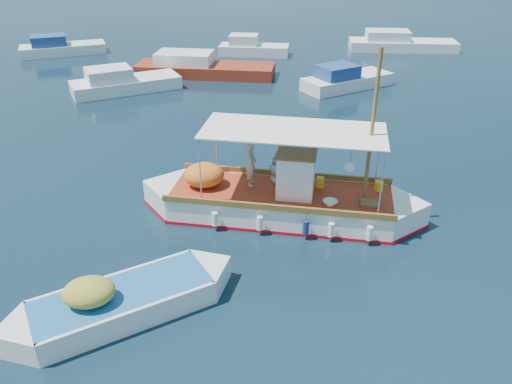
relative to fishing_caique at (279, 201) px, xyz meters
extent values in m
plane|color=black|center=(0.02, -0.69, -0.57)|extent=(160.00, 160.00, 0.00)
cube|color=white|center=(0.06, -0.02, -0.19)|extent=(8.39, 4.86, 1.17)
cube|color=white|center=(-3.75, 1.14, -0.19)|extent=(2.54, 2.54, 1.17)
cube|color=white|center=(3.87, -1.18, -0.19)|extent=(2.54, 2.54, 1.17)
cube|color=#9F0F18|center=(0.06, -0.02, -0.54)|extent=(8.51, 4.97, 0.19)
cube|color=#9F3218|center=(0.06, -0.02, 0.37)|extent=(8.32, 4.65, 0.06)
cube|color=brown|center=(0.45, 1.26, 0.50)|extent=(7.74, 2.45, 0.21)
cube|color=brown|center=(-0.33, -1.30, 0.50)|extent=(7.74, 2.45, 0.21)
cube|color=white|center=(0.57, -0.17, 1.18)|extent=(1.62, 1.69, 1.59)
cube|color=brown|center=(0.57, -0.17, 2.01)|extent=(1.75, 1.82, 0.06)
cylinder|color=slate|center=(-0.19, -0.30, 1.50)|extent=(0.38, 0.58, 0.53)
cylinder|color=slate|center=(0.01, 0.35, 1.50)|extent=(0.38, 0.58, 0.53)
cylinder|color=slate|center=(-0.09, 0.03, 0.92)|extent=(0.38, 0.58, 0.53)
cylinder|color=brown|center=(2.90, -0.89, 3.04)|extent=(0.16, 0.16, 5.31)
cylinder|color=brown|center=(2.09, -0.64, 2.62)|extent=(1.85, 0.64, 0.08)
cylinder|color=silver|center=(-2.14, 1.87, 1.58)|extent=(0.06, 0.06, 2.39)
cylinder|color=silver|center=(-2.82, -0.36, 1.58)|extent=(0.06, 0.06, 2.39)
cylinder|color=silver|center=(3.65, 0.11, 1.58)|extent=(0.06, 0.06, 2.39)
cylinder|color=silver|center=(2.97, -2.13, 1.58)|extent=(0.06, 0.06, 2.39)
cube|color=white|center=(0.41, -0.13, 2.80)|extent=(6.73, 4.26, 0.04)
ellipsoid|color=orange|center=(-2.68, 0.82, 0.83)|extent=(1.79, 1.64, 0.89)
cube|color=#ECAE15|center=(1.55, 0.14, 0.60)|extent=(0.31, 0.26, 0.42)
cylinder|color=#ECAE15|center=(3.63, -0.33, 0.57)|extent=(0.40, 0.40, 0.36)
cube|color=brown|center=(2.98, -1.35, 0.45)|extent=(0.80, 0.66, 0.13)
cylinder|color=#B2B2B2|center=(1.61, -1.10, 0.45)|extent=(0.66, 0.66, 0.13)
cylinder|color=white|center=(1.97, -1.77, 2.12)|extent=(0.31, 0.12, 0.32)
cylinder|color=white|center=(-2.40, -0.82, -0.09)|extent=(0.26, 0.26, 0.51)
cylinder|color=navy|center=(0.64, -1.75, -0.09)|extent=(0.26, 0.26, 0.51)
cylinder|color=white|center=(2.67, -2.37, -0.09)|extent=(0.26, 0.26, 0.51)
imported|color=#B3AB95|center=(-0.95, 0.67, 1.25)|extent=(0.49, 0.67, 1.70)
cube|color=white|center=(-5.13, -4.72, -0.31)|extent=(5.15, 3.59, 0.94)
cube|color=white|center=(-7.35, -5.64, -0.31)|extent=(1.73, 1.73, 0.94)
cube|color=white|center=(-2.92, -3.79, -0.31)|extent=(1.73, 1.73, 0.94)
cube|color=#21609A|center=(-5.13, -4.72, 0.14)|extent=(5.07, 3.39, 0.05)
ellipsoid|color=#AB9A30|center=(-5.90, -5.04, 0.51)|extent=(1.71, 1.57, 0.69)
cube|color=silver|center=(-7.20, 16.47, -0.27)|extent=(7.15, 4.48, 1.00)
cube|color=silver|center=(-8.16, 16.13, 0.63)|extent=(3.21, 2.81, 0.80)
cube|color=maroon|center=(-2.03, 19.54, -0.27)|extent=(10.06, 5.11, 1.00)
cube|color=silver|center=(-3.43, 19.90, 0.63)|extent=(4.34, 3.27, 0.80)
cube|color=silver|center=(7.10, 15.39, -0.27)|extent=(6.48, 4.44, 1.00)
cube|color=navy|center=(6.25, 15.03, 0.63)|extent=(2.98, 2.69, 0.80)
cube|color=silver|center=(14.85, 25.48, -0.27)|extent=(9.19, 4.29, 1.00)
cube|color=silver|center=(13.55, 25.74, 0.63)|extent=(3.91, 2.86, 0.80)
cube|color=silver|center=(-13.38, 27.43, -0.27)|extent=(6.96, 3.80, 1.00)
cube|color=navy|center=(-14.34, 27.20, 0.63)|extent=(3.03, 2.53, 0.80)
cube|color=silver|center=(2.14, 25.25, -0.27)|extent=(5.91, 3.27, 1.00)
cube|color=silver|center=(1.32, 25.45, 0.63)|extent=(2.58, 2.18, 0.80)
camera|label=1|loc=(-2.81, -15.74, 9.05)|focal=35.00mm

